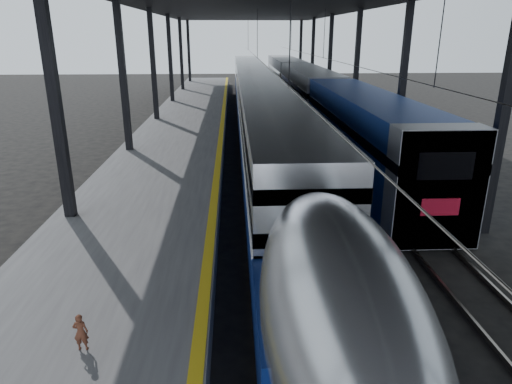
{
  "coord_description": "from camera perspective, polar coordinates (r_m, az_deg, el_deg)",
  "views": [
    {
      "loc": [
        0.1,
        -10.6,
        7.18
      ],
      "look_at": [
        0.86,
        4.33,
        2.0
      ],
      "focal_mm": 32.0,
      "sensor_mm": 36.0,
      "label": 1
    }
  ],
  "objects": [
    {
      "name": "ground",
      "position": [
        12.8,
        -2.94,
        -15.04
      ],
      "size": [
        160.0,
        160.0,
        0.0
      ],
      "primitive_type": "plane",
      "color": "black",
      "rests_on": "ground"
    },
    {
      "name": "canopy",
      "position": [
        30.71,
        0.51,
        22.72
      ],
      "size": [
        18.0,
        75.0,
        9.47
      ],
      "color": "black",
      "rests_on": "ground"
    },
    {
      "name": "second_train",
      "position": [
        42.15,
        6.7,
        12.18
      ],
      "size": [
        3.13,
        56.05,
        4.31
      ],
      "color": "navy",
      "rests_on": "ground"
    },
    {
      "name": "child",
      "position": [
        10.4,
        -21.07,
        -16.02
      ],
      "size": [
        0.31,
        0.21,
        0.83
      ],
      "primitive_type": "imported",
      "rotation": [
        0.0,
        0.0,
        3.17
      ],
      "color": "#4F281A",
      "rests_on": "platform"
    },
    {
      "name": "rails",
      "position": [
        31.72,
        5.18,
        6.1
      ],
      "size": [
        6.52,
        80.0,
        0.16
      ],
      "color": "slate",
      "rests_on": "ground"
    },
    {
      "name": "platform",
      "position": [
        31.53,
        -9.45,
        6.62
      ],
      "size": [
        6.0,
        80.0,
        1.0
      ],
      "primitive_type": "cube",
      "color": "#4C4C4F",
      "rests_on": "ground"
    },
    {
      "name": "yellow_strip",
      "position": [
        31.23,
        -4.35,
        7.65
      ],
      "size": [
        0.3,
        80.0,
        0.01
      ],
      "primitive_type": "cube",
      "color": "gold",
      "rests_on": "platform"
    },
    {
      "name": "tgv_train",
      "position": [
        35.21,
        0.23,
        10.67
      ],
      "size": [
        3.0,
        65.2,
        4.3
      ],
      "color": "#ADAFB4",
      "rests_on": "ground"
    }
  ]
}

